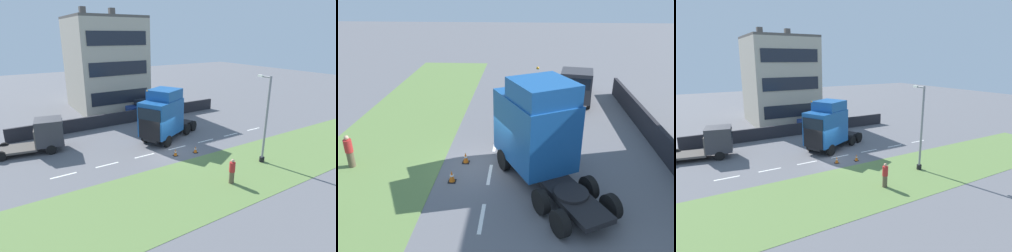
{
  "view_description": "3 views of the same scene",
  "coord_description": "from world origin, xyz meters",
  "views": [
    {
      "loc": [
        -18.84,
        12.03,
        9.42
      ],
      "look_at": [
        0.44,
        -0.03,
        2.0
      ],
      "focal_mm": 30.0,
      "sensor_mm": 36.0,
      "label": 1
    },
    {
      "loc": [
        1.51,
        -14.15,
        8.67
      ],
      "look_at": [
        0.7,
        1.02,
        1.82
      ],
      "focal_mm": 35.0,
      "sensor_mm": 36.0,
      "label": 2
    },
    {
      "loc": [
        -21.09,
        11.0,
        8.6
      ],
      "look_at": [
        -0.78,
        -0.68,
        3.01
      ],
      "focal_mm": 30.0,
      "sensor_mm": 36.0,
      "label": 3
    }
  ],
  "objects": [
    {
      "name": "lamp_post",
      "position": [
        -5.77,
        -4.7,
        2.99
      ],
      "size": [
        1.31,
        0.38,
        6.64
      ],
      "color": "black",
      "rests_on": "ground"
    },
    {
      "name": "lorry_cab",
      "position": [
        2.23,
        -0.61,
        2.4
      ],
      "size": [
        5.34,
        7.14,
        4.92
      ],
      "rotation": [
        0.0,
        0.0,
        0.47
      ],
      "color": "black",
      "rests_on": "ground"
    },
    {
      "name": "traffic_cone_trailing",
      "position": [
        -1.7,
        -1.4,
        0.28
      ],
      "size": [
        0.36,
        0.36,
        0.58
      ],
      "color": "black",
      "rests_on": "ground"
    },
    {
      "name": "parked_car",
      "position": [
        10.69,
        -3.12,
        0.98
      ],
      "size": [
        1.84,
        4.34,
        2.02
      ],
      "rotation": [
        0.0,
        0.0,
        0.01
      ],
      "color": "navy",
      "rests_on": "ground"
    },
    {
      "name": "ground_plane",
      "position": [
        0.0,
        0.0,
        0.0
      ],
      "size": [
        120.0,
        120.0,
        0.0
      ],
      "primitive_type": "plane",
      "color": "slate",
      "rests_on": "ground"
    },
    {
      "name": "pedestrian",
      "position": [
        -7.0,
        -0.35,
        0.85
      ],
      "size": [
        0.39,
        0.39,
        1.74
      ],
      "color": "brown",
      "rests_on": "ground"
    },
    {
      "name": "lane_markings",
      "position": [
        0.0,
        -0.7,
        0.0
      ],
      "size": [
        0.16,
        21.0,
        0.0
      ],
      "color": "white",
      "rests_on": "ground"
    },
    {
      "name": "building_block",
      "position": [
        17.08,
        -0.76,
        5.8
      ],
      "size": [
        9.43,
        8.43,
        12.69
      ],
      "color": "#B7AD99",
      "rests_on": "ground"
    },
    {
      "name": "boundary_wall",
      "position": [
        9.0,
        0.0,
        0.68
      ],
      "size": [
        0.25,
        24.0,
        1.36
      ],
      "color": "#232328",
      "rests_on": "ground"
    },
    {
      "name": "grass_verge",
      "position": [
        -6.0,
        0.0,
        0.01
      ],
      "size": [
        7.0,
        44.0,
        0.01
      ],
      "color": "#607F42",
      "rests_on": "ground"
    },
    {
      "name": "traffic_cone_lead",
      "position": [
        -1.34,
        0.36,
        0.28
      ],
      "size": [
        0.36,
        0.36,
        0.58
      ],
      "color": "black",
      "rests_on": "ground"
    },
    {
      "name": "flatbed_truck",
      "position": [
        5.43,
        9.16,
        1.45
      ],
      "size": [
        3.23,
        6.43,
        2.75
      ],
      "rotation": [
        0.0,
        0.0,
        2.96
      ],
      "color": "#333338",
      "rests_on": "ground"
    }
  ]
}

